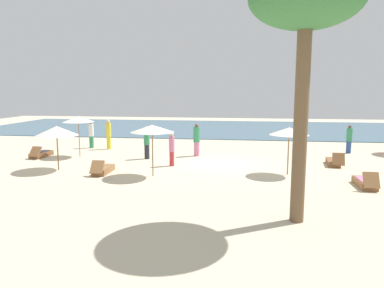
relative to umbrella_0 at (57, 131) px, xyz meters
The scene contains 17 objects.
ground_plane 8.16m from the umbrella_0, 17.88° to the left, with size 60.00×60.00×0.00m, color beige.
ocean_water 20.94m from the umbrella_0, 68.76° to the left, with size 48.00×16.00×0.06m, color #476B7F.
umbrella_0 is the anchor object (origin of this frame).
umbrella_1 3.51m from the umbrella_0, 98.67° to the left, with size 1.75×1.75×2.32m.
umbrella_2 10.82m from the umbrella_0, ahead, with size 1.76×1.76×2.16m.
umbrella_3 4.84m from the umbrella_0, ahead, with size 1.92×1.92×2.30m.
lounger_0 4.37m from the umbrella_0, 131.70° to the left, with size 0.73×1.73×0.69m.
lounger_1 13.80m from the umbrella_0, 12.50° to the left, with size 0.78×1.71×0.74m.
lounger_2 2.95m from the umbrella_0, ahead, with size 0.63×1.69×0.70m.
lounger_3 13.77m from the umbrella_0, ahead, with size 0.61×1.65×0.73m.
person_0 7.71m from the umbrella_0, 36.96° to the left, with size 0.53×0.53×1.89m.
person_1 6.68m from the umbrella_0, 99.79° to the left, with size 0.37×0.37×1.79m.
person_2 4.92m from the umbrella_0, 43.82° to the left, with size 0.40×0.40×1.83m.
person_3 16.60m from the umbrella_0, 24.19° to the left, with size 0.47×0.47×1.71m.
person_4 5.58m from the umbrella_0, 17.90° to the left, with size 0.35×0.35×1.70m.
person_5 6.28m from the umbrella_0, 88.33° to the left, with size 0.46×0.46×1.91m.
palm_1 12.46m from the umbrella_0, 27.68° to the right, with size 3.15×3.15×7.18m.
Camera 1 is at (1.19, -18.52, 3.88)m, focal length 34.11 mm.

